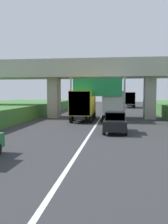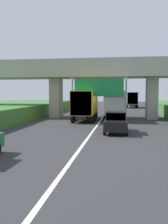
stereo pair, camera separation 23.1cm
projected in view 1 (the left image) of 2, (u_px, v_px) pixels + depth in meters
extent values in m
cube|color=white|center=(96.00, 125.00, 24.34)|extent=(0.20, 97.55, 0.01)
cube|color=#9E998E|center=(101.00, 73.00, 31.02)|extent=(40.00, 4.80, 1.10)
cube|color=#9E998E|center=(100.00, 62.00, 28.74)|extent=(40.00, 0.36, 1.10)
cube|color=#9E998E|center=(102.00, 67.00, 33.13)|extent=(40.00, 0.36, 1.10)
cube|color=gray|center=(54.00, 98.00, 32.06)|extent=(1.30, 2.20, 5.17)
cube|color=gray|center=(150.00, 98.00, 30.45)|extent=(1.30, 2.20, 5.17)
cylinder|color=slate|center=(71.00, 100.00, 26.16)|extent=(0.18, 0.18, 4.87)
cylinder|color=slate|center=(124.00, 100.00, 25.41)|extent=(0.18, 0.18, 4.87)
cube|color=#167238|center=(97.00, 87.00, 25.68)|extent=(5.20, 0.12, 1.90)
cube|color=white|center=(97.00, 87.00, 25.66)|extent=(4.89, 0.01, 1.67)
cube|color=black|center=(129.00, 105.00, 55.09)|extent=(1.10, 7.30, 0.36)
cube|color=#B2B5B7|center=(128.00, 99.00, 57.57)|extent=(2.10, 2.10, 2.10)
cube|color=#2D3842|center=(128.00, 98.00, 58.55)|extent=(1.89, 0.06, 0.90)
cube|color=silver|center=(129.00, 98.00, 53.94)|extent=(2.30, 5.20, 2.60)
cube|color=#A8A8A4|center=(130.00, 98.00, 51.39)|extent=(2.21, 0.04, 2.50)
cylinder|color=black|center=(124.00, 105.00, 57.80)|extent=(0.30, 0.96, 0.96)
cylinder|color=black|center=(133.00, 105.00, 57.55)|extent=(0.30, 0.96, 0.96)
cylinder|color=black|center=(125.00, 106.00, 52.80)|extent=(0.30, 0.96, 0.96)
cylinder|color=black|center=(135.00, 106.00, 52.51)|extent=(0.30, 0.96, 0.96)
cylinder|color=black|center=(124.00, 105.00, 54.47)|extent=(0.30, 0.96, 0.96)
cylinder|color=black|center=(134.00, 106.00, 54.18)|extent=(0.30, 0.96, 0.96)
cube|color=black|center=(84.00, 115.00, 28.49)|extent=(1.10, 7.30, 0.36)
cube|color=gold|center=(87.00, 104.00, 30.97)|extent=(2.10, 2.10, 2.10)
cube|color=#2D3842|center=(88.00, 101.00, 31.95)|extent=(1.89, 0.06, 0.90)
cube|color=gold|center=(83.00, 103.00, 27.34)|extent=(2.30, 5.20, 2.60)
cube|color=#A88D16|center=(79.00, 104.00, 24.79)|extent=(2.21, 0.04, 2.50)
cylinder|color=black|center=(79.00, 114.00, 31.20)|extent=(0.30, 0.96, 0.96)
cylinder|color=black|center=(94.00, 115.00, 30.95)|extent=(0.30, 0.96, 0.96)
cylinder|color=black|center=(71.00, 118.00, 26.20)|extent=(0.30, 0.96, 0.96)
cylinder|color=black|center=(91.00, 119.00, 25.91)|extent=(0.30, 0.96, 0.96)
cylinder|color=black|center=(74.00, 117.00, 27.87)|extent=(0.30, 0.96, 0.96)
cylinder|color=black|center=(92.00, 117.00, 27.58)|extent=(0.30, 0.96, 0.96)
cube|color=black|center=(113.00, 114.00, 29.46)|extent=(1.10, 7.30, 0.36)
cube|color=#233D9E|center=(114.00, 103.00, 31.93)|extent=(2.10, 2.10, 2.10)
cube|color=#2D3842|center=(114.00, 101.00, 32.92)|extent=(1.89, 0.06, 0.90)
cube|color=silver|center=(113.00, 102.00, 28.31)|extent=(2.30, 5.20, 2.60)
cube|color=#A8A8A4|center=(113.00, 103.00, 25.76)|extent=(2.21, 0.04, 2.50)
cylinder|color=black|center=(106.00, 114.00, 32.17)|extent=(0.30, 0.96, 0.96)
cylinder|color=black|center=(121.00, 114.00, 31.91)|extent=(0.30, 0.96, 0.96)
cylinder|color=black|center=(103.00, 118.00, 27.16)|extent=(0.30, 0.96, 0.96)
cylinder|color=black|center=(123.00, 118.00, 26.88)|extent=(0.30, 0.96, 0.96)
cylinder|color=black|center=(104.00, 116.00, 28.83)|extent=(0.30, 0.96, 0.96)
cylinder|color=black|center=(122.00, 116.00, 28.55)|extent=(0.30, 0.96, 0.96)
cube|color=black|center=(115.00, 124.00, 19.68)|extent=(1.76, 4.10, 0.76)
cube|color=black|center=(115.00, 116.00, 19.47)|extent=(1.56, 1.90, 0.64)
cube|color=#2D3842|center=(115.00, 117.00, 18.57)|extent=(1.44, 0.06, 0.54)
cylinder|color=black|center=(106.00, 126.00, 21.07)|extent=(0.22, 0.64, 0.64)
cylinder|color=black|center=(125.00, 127.00, 20.85)|extent=(0.22, 0.64, 0.64)
cylinder|color=black|center=(104.00, 131.00, 18.56)|extent=(0.22, 0.64, 0.64)
cylinder|color=black|center=(126.00, 131.00, 18.34)|extent=(0.22, 0.64, 0.64)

